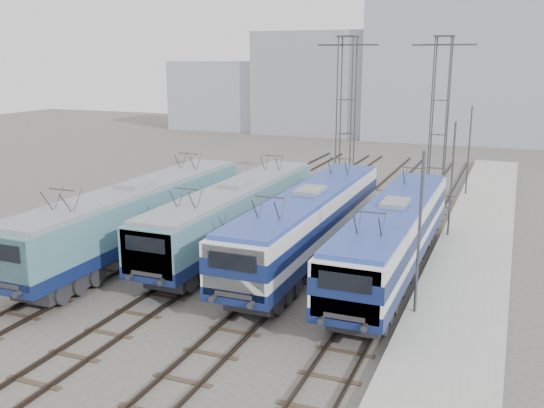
{
  "coord_description": "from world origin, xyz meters",
  "views": [
    {
      "loc": [
        11.89,
        -21.79,
        10.51
      ],
      "look_at": [
        0.2,
        7.0,
        2.98
      ],
      "focal_mm": 40.0,
      "sensor_mm": 36.0,
      "label": 1
    }
  ],
  "objects_px": {
    "locomotive_center_right": "(308,220)",
    "mast_mid": "(452,182)",
    "locomotive_far_left": "(135,214)",
    "catenary_tower_west": "(346,111)",
    "locomotive_far_right": "(393,233)",
    "mast_rear": "(469,153)",
    "catenary_tower_east": "(440,112)",
    "mast_front": "(419,237)",
    "locomotive_center_left": "(234,212)"
  },
  "relations": [
    {
      "from": "locomotive_center_left",
      "to": "locomotive_center_right",
      "type": "xyz_separation_m",
      "value": [
        4.5,
        -0.52,
        0.13
      ]
    },
    {
      "from": "locomotive_far_left",
      "to": "locomotive_center_left",
      "type": "bearing_deg",
      "value": 33.3
    },
    {
      "from": "locomotive_far_left",
      "to": "mast_mid",
      "type": "distance_m",
      "value": 18.07
    },
    {
      "from": "locomotive_center_left",
      "to": "catenary_tower_east",
      "type": "xyz_separation_m",
      "value": [
        8.75,
        16.51,
        4.42
      ]
    },
    {
      "from": "catenary_tower_east",
      "to": "mast_front",
      "type": "height_order",
      "value": "catenary_tower_east"
    },
    {
      "from": "locomotive_far_right",
      "to": "mast_mid",
      "type": "xyz_separation_m",
      "value": [
        1.85,
        7.59,
        1.22
      ]
    },
    {
      "from": "catenary_tower_west",
      "to": "mast_mid",
      "type": "distance_m",
      "value": 12.16
    },
    {
      "from": "locomotive_far_right",
      "to": "locomotive_far_left",
      "type": "bearing_deg",
      "value": -172.07
    },
    {
      "from": "locomotive_far_right",
      "to": "mast_front",
      "type": "distance_m",
      "value": 4.94
    },
    {
      "from": "locomotive_center_right",
      "to": "mast_mid",
      "type": "relative_size",
      "value": 2.63
    },
    {
      "from": "catenary_tower_west",
      "to": "mast_rear",
      "type": "distance_m",
      "value": 9.99
    },
    {
      "from": "catenary_tower_west",
      "to": "catenary_tower_east",
      "type": "xyz_separation_m",
      "value": [
        6.5,
        2.0,
        0.0
      ]
    },
    {
      "from": "locomotive_center_left",
      "to": "mast_mid",
      "type": "distance_m",
      "value": 12.72
    },
    {
      "from": "locomotive_far_left",
      "to": "locomotive_center_left",
      "type": "xyz_separation_m",
      "value": [
        4.5,
        2.96,
        -0.12
      ]
    },
    {
      "from": "catenary_tower_west",
      "to": "locomotive_center_right",
      "type": "bearing_deg",
      "value": -81.48
    },
    {
      "from": "locomotive_center_right",
      "to": "catenary_tower_east",
      "type": "relative_size",
      "value": 1.54
    },
    {
      "from": "locomotive_center_left",
      "to": "mast_mid",
      "type": "relative_size",
      "value": 2.54
    },
    {
      "from": "mast_front",
      "to": "mast_mid",
      "type": "xyz_separation_m",
      "value": [
        0.0,
        12.0,
        0.0
      ]
    },
    {
      "from": "locomotive_far_left",
      "to": "locomotive_center_right",
      "type": "xyz_separation_m",
      "value": [
        9.0,
        2.44,
        0.01
      ]
    },
    {
      "from": "locomotive_far_left",
      "to": "catenary_tower_west",
      "type": "height_order",
      "value": "catenary_tower_west"
    },
    {
      "from": "locomotive_center_right",
      "to": "mast_rear",
      "type": "height_order",
      "value": "mast_rear"
    },
    {
      "from": "locomotive_far_right",
      "to": "mast_rear",
      "type": "distance_m",
      "value": 19.71
    },
    {
      "from": "locomotive_center_left",
      "to": "mast_rear",
      "type": "distance_m",
      "value": 21.5
    },
    {
      "from": "mast_front",
      "to": "mast_rear",
      "type": "relative_size",
      "value": 1.0
    },
    {
      "from": "mast_front",
      "to": "locomotive_far_left",
      "type": "bearing_deg",
      "value": 170.63
    },
    {
      "from": "locomotive_center_right",
      "to": "mast_mid",
      "type": "height_order",
      "value": "mast_mid"
    },
    {
      "from": "locomotive_center_right",
      "to": "catenary_tower_west",
      "type": "bearing_deg",
      "value": 98.52
    },
    {
      "from": "locomotive_far_right",
      "to": "catenary_tower_west",
      "type": "xyz_separation_m",
      "value": [
        -6.75,
        15.59,
        4.37
      ]
    },
    {
      "from": "catenary_tower_east",
      "to": "mast_rear",
      "type": "bearing_deg",
      "value": 43.6
    },
    {
      "from": "locomotive_far_right",
      "to": "catenary_tower_west",
      "type": "bearing_deg",
      "value": 113.41
    },
    {
      "from": "locomotive_center_left",
      "to": "mast_rear",
      "type": "bearing_deg",
      "value": 59.63
    },
    {
      "from": "locomotive_center_right",
      "to": "mast_front",
      "type": "distance_m",
      "value": 8.15
    },
    {
      "from": "mast_mid",
      "to": "mast_rear",
      "type": "relative_size",
      "value": 1.0
    },
    {
      "from": "mast_rear",
      "to": "locomotive_center_right",
      "type": "bearing_deg",
      "value": -108.45
    },
    {
      "from": "locomotive_far_left",
      "to": "locomotive_far_right",
      "type": "xyz_separation_m",
      "value": [
        13.5,
        1.88,
        -0.06
      ]
    },
    {
      "from": "locomotive_center_left",
      "to": "locomotive_far_right",
      "type": "height_order",
      "value": "locomotive_center_left"
    },
    {
      "from": "locomotive_far_right",
      "to": "mast_mid",
      "type": "relative_size",
      "value": 2.54
    },
    {
      "from": "locomotive_far_right",
      "to": "mast_rear",
      "type": "height_order",
      "value": "mast_rear"
    },
    {
      "from": "mast_rear",
      "to": "catenary_tower_east",
      "type": "bearing_deg",
      "value": -136.4
    },
    {
      "from": "locomotive_far_left",
      "to": "mast_front",
      "type": "bearing_deg",
      "value": -9.37
    },
    {
      "from": "locomotive_center_right",
      "to": "locomotive_far_right",
      "type": "bearing_deg",
      "value": -7.09
    },
    {
      "from": "catenary_tower_west",
      "to": "catenary_tower_east",
      "type": "distance_m",
      "value": 6.8
    },
    {
      "from": "locomotive_far_right",
      "to": "catenary_tower_west",
      "type": "distance_m",
      "value": 17.54
    },
    {
      "from": "catenary_tower_west",
      "to": "mast_rear",
      "type": "height_order",
      "value": "catenary_tower_west"
    },
    {
      "from": "catenary_tower_east",
      "to": "mast_rear",
      "type": "xyz_separation_m",
      "value": [
        2.1,
        2.0,
        -3.14
      ]
    },
    {
      "from": "locomotive_center_left",
      "to": "catenary_tower_east",
      "type": "relative_size",
      "value": 1.48
    },
    {
      "from": "locomotive_center_left",
      "to": "mast_mid",
      "type": "height_order",
      "value": "mast_mid"
    },
    {
      "from": "mast_mid",
      "to": "locomotive_center_left",
      "type": "bearing_deg",
      "value": -149.03
    },
    {
      "from": "mast_mid",
      "to": "catenary_tower_west",
      "type": "bearing_deg",
      "value": 137.07
    },
    {
      "from": "catenary_tower_east",
      "to": "mast_rear",
      "type": "height_order",
      "value": "catenary_tower_east"
    }
  ]
}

